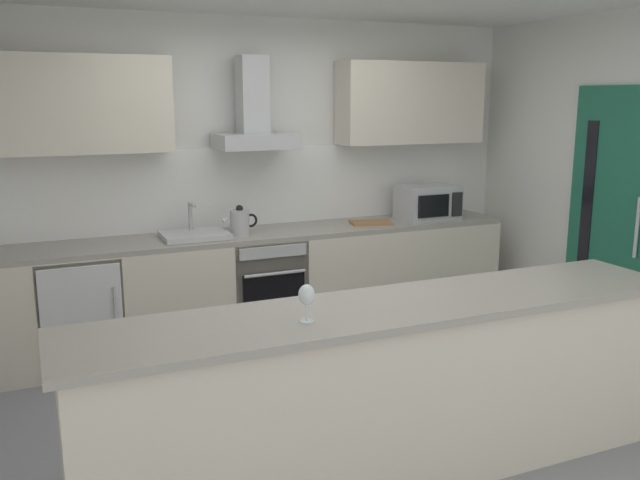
{
  "coord_description": "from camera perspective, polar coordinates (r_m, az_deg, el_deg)",
  "views": [
    {
      "loc": [
        -1.77,
        -3.57,
        1.97
      ],
      "look_at": [
        -0.04,
        0.38,
        1.05
      ],
      "focal_mm": 37.98,
      "sensor_mm": 36.0,
      "label": 1
    }
  ],
  "objects": [
    {
      "name": "ground",
      "position": [
        4.45,
        2.51,
        -14.4
      ],
      "size": [
        5.74,
        4.66,
        0.02
      ],
      "primitive_type": "cube",
      "color": "gray"
    },
    {
      "name": "wall_back",
      "position": [
        5.78,
        -5.68,
        5.32
      ],
      "size": [
        5.74,
        0.12,
        2.6
      ],
      "primitive_type": "cube",
      "color": "white",
      "rests_on": "ground"
    },
    {
      "name": "backsplash_tile",
      "position": [
        5.72,
        -5.44,
        4.55
      ],
      "size": [
        4.03,
        0.02,
        0.66
      ],
      "primitive_type": "cube",
      "color": "white"
    },
    {
      "name": "counter_back",
      "position": [
        5.59,
        -4.29,
        -3.78
      ],
      "size": [
        4.17,
        0.6,
        0.9
      ],
      "color": "beige",
      "rests_on": "ground"
    },
    {
      "name": "counter_island",
      "position": [
        3.58,
        6.05,
        -12.58
      ],
      "size": [
        3.29,
        0.64,
        0.95
      ],
      "color": "beige",
      "rests_on": "ground"
    },
    {
      "name": "upper_cabinets",
      "position": [
        5.52,
        -5.06,
        11.37
      ],
      "size": [
        4.12,
        0.32,
        0.7
      ],
      "color": "beige"
    },
    {
      "name": "side_door",
      "position": [
        5.69,
        23.35,
        1.5
      ],
      "size": [
        0.08,
        0.85,
        2.05
      ],
      "color": "#1E664C",
      "rests_on": "ground"
    },
    {
      "name": "oven",
      "position": [
        5.54,
        -4.9,
        -3.82
      ],
      "size": [
        0.6,
        0.62,
        0.8
      ],
      "color": "slate",
      "rests_on": "ground"
    },
    {
      "name": "refrigerator",
      "position": [
        5.29,
        -19.62,
        -5.66
      ],
      "size": [
        0.58,
        0.6,
        0.85
      ],
      "color": "white",
      "rests_on": "ground"
    },
    {
      "name": "microwave",
      "position": [
        6.05,
        9.07,
        3.14
      ],
      "size": [
        0.5,
        0.38,
        0.3
      ],
      "color": "#B7BABC",
      "rests_on": "counter_back"
    },
    {
      "name": "sink",
      "position": [
        5.3,
        -10.52,
        0.5
      ],
      "size": [
        0.5,
        0.4,
        0.26
      ],
      "color": "silver",
      "rests_on": "counter_back"
    },
    {
      "name": "kettle",
      "position": [
        5.33,
        -6.76,
        1.53
      ],
      "size": [
        0.29,
        0.15,
        0.24
      ],
      "color": "#B7BABC",
      "rests_on": "counter_back"
    },
    {
      "name": "range_hood",
      "position": [
        5.46,
        -5.59,
        10.06
      ],
      "size": [
        0.62,
        0.45,
        0.72
      ],
      "color": "#B7BABC"
    },
    {
      "name": "wine_glass",
      "position": [
        3.1,
        -1.14,
        -4.74
      ],
      "size": [
        0.08,
        0.08,
        0.18
      ],
      "color": "silver",
      "rests_on": "counter_island"
    },
    {
      "name": "chopping_board",
      "position": [
        5.79,
        4.31,
        1.47
      ],
      "size": [
        0.38,
        0.29,
        0.02
      ],
      "primitive_type": "cube",
      "rotation": [
        0.0,
        0.0,
        -0.21
      ],
      "color": "#9E7247",
      "rests_on": "counter_back"
    }
  ]
}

